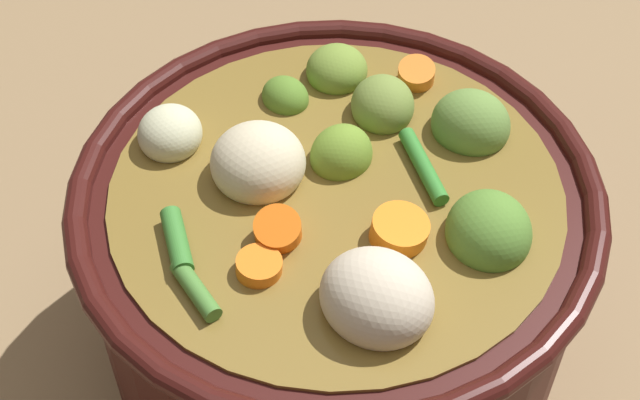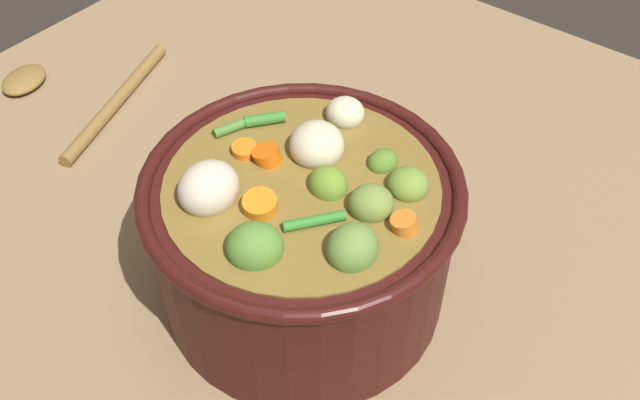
{
  "view_description": "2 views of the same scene",
  "coord_description": "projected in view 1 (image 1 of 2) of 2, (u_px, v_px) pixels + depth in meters",
  "views": [
    {
      "loc": [
        -0.25,
        -0.17,
        0.48
      ],
      "look_at": [
        0.01,
        0.02,
        0.11
      ],
      "focal_mm": 53.06,
      "sensor_mm": 36.0,
      "label": 1
    },
    {
      "loc": [
        0.26,
        -0.31,
        0.53
      ],
      "look_at": [
        0.01,
        0.01,
        0.12
      ],
      "focal_mm": 40.45,
      "sensor_mm": 36.0,
      "label": 2
    }
  ],
  "objects": [
    {
      "name": "ground_plane",
      "position": [
        333.0,
        343.0,
        0.56
      ],
      "size": [
        1.1,
        1.1,
        0.0
      ],
      "primitive_type": "plane",
      "color": "#8C704C"
    },
    {
      "name": "cooking_pot",
      "position": [
        335.0,
        266.0,
        0.5
      ],
      "size": [
        0.26,
        0.26,
        0.17
      ],
      "color": "#38110F",
      "rests_on": "ground_plane"
    }
  ]
}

